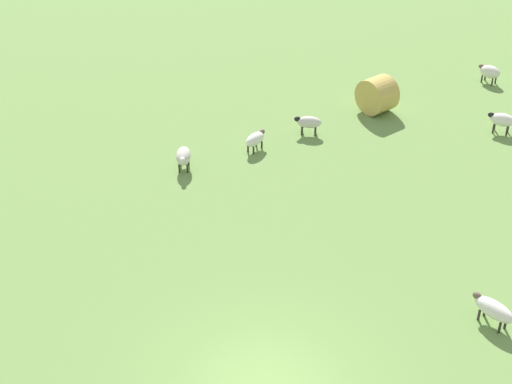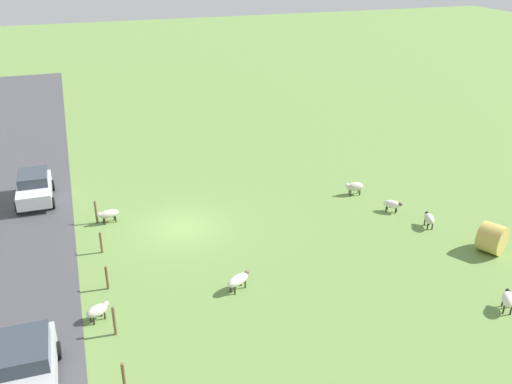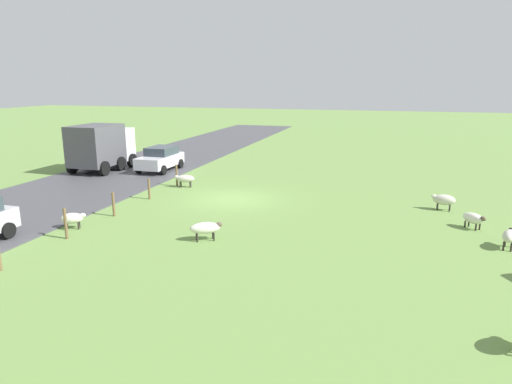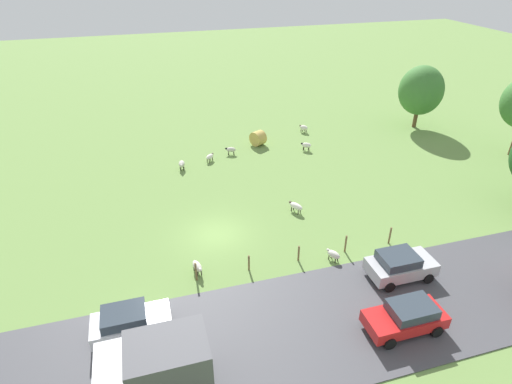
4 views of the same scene
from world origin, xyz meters
name	(u,v)px [view 1 (image 1 of 4)]	position (x,y,z in m)	size (l,w,h in m)	color
sheep_0	(502,120)	(-11.20, 11.21, 0.54)	(0.93, 1.04, 0.80)	silver
sheep_2	(309,122)	(-12.35, 3.95, 0.50)	(0.71, 1.08, 0.73)	beige
sheep_3	(494,309)	(-1.17, 6.32, 0.50)	(1.27, 0.99, 0.74)	silver
sheep_4	(255,139)	(-11.46, 1.74, 0.45)	(0.99, 0.99, 0.68)	silver
sheep_5	(490,72)	(-15.58, 12.70, 0.51)	(1.04, 0.97, 0.78)	silver
sheep_7	(183,156)	(-10.54, -0.97, 0.52)	(1.16, 0.67, 0.78)	beige
hay_bale_0	(377,95)	(-13.74, 7.07, 0.73)	(1.46, 1.46, 1.07)	tan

